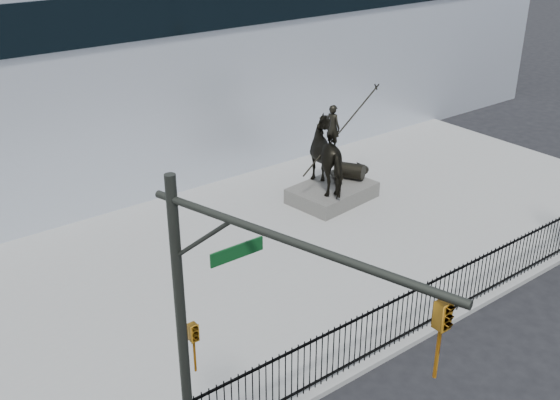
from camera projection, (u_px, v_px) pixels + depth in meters
ground at (441, 368)px, 16.38m from camera, size 120.00×120.00×0.00m
plaza at (273, 254)px, 21.37m from camera, size 30.00×12.00×0.15m
building at (96, 50)px, 28.82m from camera, size 44.00×14.00×9.00m
picket_fence at (407, 315)px, 16.89m from camera, size 22.10×0.10×1.50m
statue_plinth at (332, 193)px, 24.86m from camera, size 3.33×2.49×0.58m
equestrian_statue at (335, 155)px, 24.25m from camera, size 3.94×2.68×3.36m
traffic_signal_left at (222, 357)px, 10.50m from camera, size 1.52×4.84×7.00m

